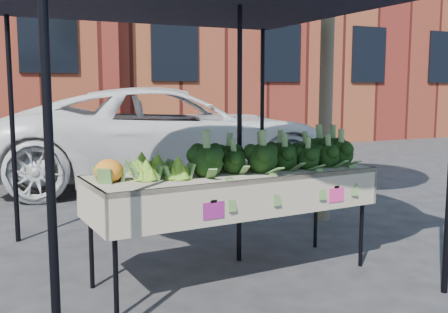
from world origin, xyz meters
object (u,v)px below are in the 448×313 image
at_px(table, 234,224).
at_px(canopy, 200,112).
at_px(vehicle, 169,8).
at_px(street_tree, 328,25).

relative_size(table, canopy, 0.77).
bearing_deg(vehicle, canopy, 176.13).
height_order(table, street_tree, street_tree).
height_order(vehicle, street_tree, vehicle).
height_order(table, canopy, canopy).
bearing_deg(vehicle, table, 179.15).
height_order(canopy, vehicle, vehicle).
relative_size(table, vehicle, 0.42).
distance_m(canopy, vehicle, 4.42).
height_order(table, vehicle, vehicle).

